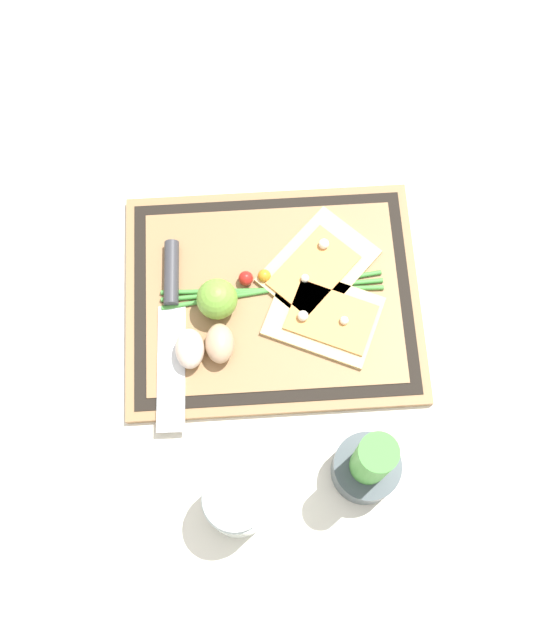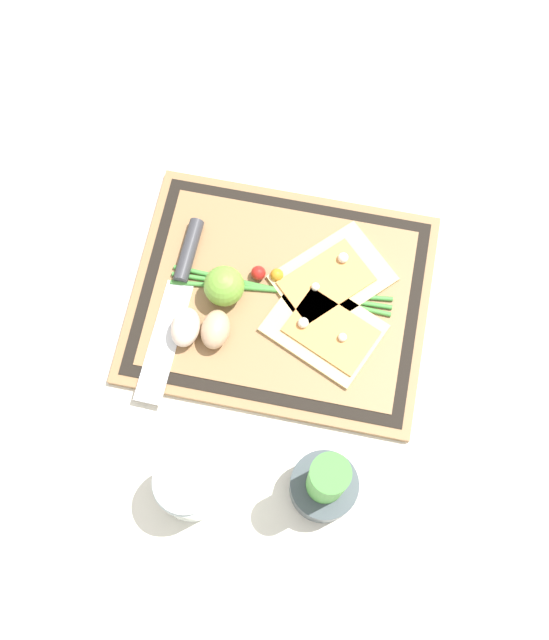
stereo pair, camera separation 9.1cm
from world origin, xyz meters
name	(u,v)px [view 2 (the right image)]	position (x,y,z in m)	size (l,w,h in m)	color
ground_plane	(280,300)	(0.00, 0.00, 0.00)	(6.00, 6.00, 0.00)	silver
cutting_board	(280,298)	(0.00, 0.00, 0.01)	(0.44, 0.35, 0.02)	#997047
pizza_slice_near	(331,279)	(-0.07, -0.04, 0.02)	(0.20, 0.20, 0.02)	#DBBC7F
pizza_slice_far	(325,329)	(-0.07, 0.04, 0.02)	(0.19, 0.17, 0.02)	#DBBC7F
knife	(181,279)	(0.15, 0.00, 0.02)	(0.04, 0.29, 0.02)	silver
egg_brown	(215,329)	(0.08, 0.08, 0.04)	(0.04, 0.06, 0.04)	tan
egg_pink	(186,327)	(0.12, 0.08, 0.04)	(0.04, 0.06, 0.04)	beige
lime	(224,286)	(0.08, 0.01, 0.05)	(0.06, 0.06, 0.06)	#70A838
cherry_tomato_red	(258,273)	(0.04, -0.03, 0.03)	(0.02, 0.02, 0.02)	red
cherry_tomato_yellow	(277,275)	(0.01, -0.03, 0.03)	(0.02, 0.02, 0.02)	orange
scallion_bunch	(280,290)	(0.00, -0.01, 0.02)	(0.33, 0.04, 0.01)	#47933D
herb_pot	(325,484)	(-0.11, 0.26, 0.06)	(0.09, 0.09, 0.17)	#3D474C
sauce_jar	(190,486)	(0.06, 0.30, 0.04)	(0.09, 0.09, 0.10)	silver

